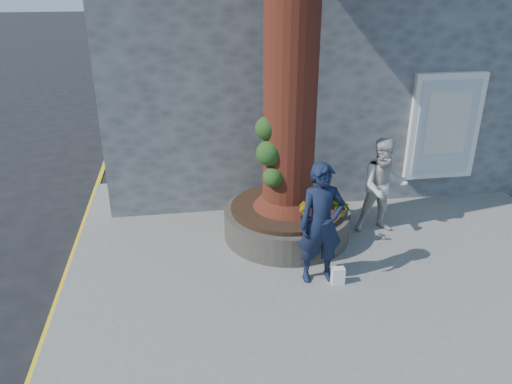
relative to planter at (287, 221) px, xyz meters
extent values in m
plane|color=black|center=(-0.80, -2.00, -0.41)|extent=(120.00, 120.00, 0.00)
cube|color=slate|center=(0.70, -1.00, -0.35)|extent=(9.00, 8.00, 0.12)
cube|color=yellow|center=(-3.85, -1.00, -0.41)|extent=(0.10, 30.00, 0.01)
cube|color=#525458|center=(1.70, 5.20, 2.59)|extent=(10.00, 8.00, 6.00)
cube|color=white|center=(3.50, 1.14, 1.29)|extent=(1.50, 0.12, 2.20)
cube|color=silver|center=(3.50, 1.08, 1.29)|extent=(1.25, 0.04, 1.95)
cube|color=silver|center=(3.50, 1.06, 1.39)|extent=(0.90, 0.02, 1.30)
cylinder|color=black|center=(0.00, 0.00, -0.03)|extent=(2.30, 2.30, 0.52)
cylinder|color=black|center=(0.00, 0.00, 0.27)|extent=(2.04, 2.04, 0.08)
cone|color=#431A10|center=(0.00, 0.00, 0.66)|extent=(1.24, 1.24, 0.70)
sphere|color=#184216|center=(-0.38, -0.20, 1.41)|extent=(0.44, 0.44, 0.44)
sphere|color=#184216|center=(-0.32, -0.30, 1.01)|extent=(0.36, 0.36, 0.36)
sphere|color=#184216|center=(-0.40, -0.08, 1.81)|extent=(0.40, 0.40, 0.40)
imported|color=black|center=(0.21, -1.49, 0.69)|extent=(0.73, 0.49, 1.96)
imported|color=beige|center=(1.77, -0.09, 0.61)|extent=(0.93, 0.76, 1.81)
cube|color=white|center=(0.47, -1.68, -0.15)|extent=(0.20, 0.12, 0.28)
imported|color=gray|center=(0.80, 0.63, 0.47)|extent=(0.20, 0.16, 0.33)
imported|color=gray|center=(0.12, -0.85, 0.52)|extent=(0.33, 0.33, 0.43)
imported|color=gray|center=(0.28, 0.85, 0.49)|extent=(0.27, 0.27, 0.36)
imported|color=gray|center=(0.85, -0.55, 0.48)|extent=(0.40, 0.40, 0.34)
camera|label=1|loc=(-1.80, -7.98, 4.24)|focal=35.00mm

